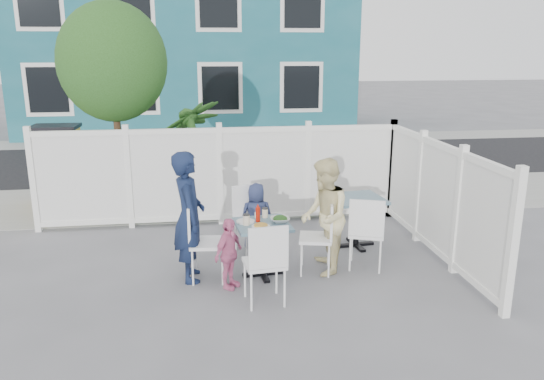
{
  "coord_description": "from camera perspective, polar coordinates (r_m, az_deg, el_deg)",
  "views": [
    {
      "loc": [
        -0.22,
        -6.01,
        2.83
      ],
      "look_at": [
        0.71,
        0.64,
        1.02
      ],
      "focal_mm": 35.0,
      "sensor_mm": 36.0,
      "label": 1
    }
  ],
  "objects": [
    {
      "name": "salt_shaker",
      "position": [
        6.85,
        -1.75,
        -2.72
      ],
      "size": [
        0.03,
        0.03,
        0.07
      ],
      "primitive_type": "cylinder",
      "color": "white",
      "rests_on": "main_table"
    },
    {
      "name": "far_sidewalk",
      "position": [
        16.85,
        -7.08,
        5.29
      ],
      "size": [
        24.0,
        1.6,
        0.01
      ],
      "primitive_type": "cube",
      "color": "gray",
      "rests_on": "ground"
    },
    {
      "name": "chair_left",
      "position": [
        6.64,
        -7.64,
        -4.92
      ],
      "size": [
        0.48,
        0.49,
        0.99
      ],
      "rotation": [
        0.0,
        0.0,
        -1.67
      ],
      "color": "white",
      "rests_on": "ground"
    },
    {
      "name": "building",
      "position": [
        20.01,
        -9.04,
        15.37
      ],
      "size": [
        11.0,
        6.0,
        6.0
      ],
      "color": "#175B69",
      "rests_on": "ground"
    },
    {
      "name": "man",
      "position": [
        6.6,
        -8.93,
        -2.84
      ],
      "size": [
        0.44,
        0.63,
        1.64
      ],
      "primitive_type": "imported",
      "rotation": [
        0.0,
        0.0,
        1.65
      ],
      "color": "#131E3C",
      "rests_on": "ground"
    },
    {
      "name": "plate_side",
      "position": [
        6.7,
        -2.87,
        -3.39
      ],
      "size": [
        0.24,
        0.24,
        0.02
      ],
      "primitive_type": "cylinder",
      "color": "white",
      "rests_on": "main_table"
    },
    {
      "name": "pepper_shaker",
      "position": [
        6.87,
        -1.47,
        -2.67
      ],
      "size": [
        0.03,
        0.03,
        0.07
      ],
      "primitive_type": "cylinder",
      "color": "black",
      "rests_on": "main_table"
    },
    {
      "name": "tree",
      "position": [
        9.42,
        -16.79,
        13.0
      ],
      "size": [
        1.8,
        1.62,
        3.59
      ],
      "color": "#382316",
      "rests_on": "ground"
    },
    {
      "name": "boy",
      "position": [
        7.6,
        -1.67,
        -2.88
      ],
      "size": [
        0.49,
        0.32,
        0.98
      ],
      "primitive_type": "imported",
      "rotation": [
        0.0,
        0.0,
        3.16
      ],
      "color": "navy",
      "rests_on": "ground"
    },
    {
      "name": "potted_shrub_a",
      "position": [
        9.3,
        -8.27,
        3.49
      ],
      "size": [
        1.56,
        1.56,
        1.98
      ],
      "primitive_type": "imported",
      "rotation": [
        0.0,
        0.0,
        4.03
      ],
      "color": "#214717",
      "rests_on": "ground"
    },
    {
      "name": "plate_main",
      "position": [
        6.52,
        -1.21,
        -3.93
      ],
      "size": [
        0.23,
        0.23,
        0.01
      ],
      "primitive_type": "cylinder",
      "color": "white",
      "rests_on": "main_table"
    },
    {
      "name": "coffee_cup_b",
      "position": [
        6.86,
        -0.76,
        -2.5
      ],
      "size": [
        0.08,
        0.08,
        0.12
      ],
      "primitive_type": "cylinder",
      "color": "beige",
      "rests_on": "main_table"
    },
    {
      "name": "coffee_cup_a",
      "position": [
        6.58,
        -2.78,
        -3.24
      ],
      "size": [
        0.08,
        0.08,
        0.13
      ],
      "primitive_type": "cylinder",
      "color": "beige",
      "rests_on": "main_table"
    },
    {
      "name": "ground",
      "position": [
        6.65,
        -5.37,
        -10.19
      ],
      "size": [
        80.0,
        80.0,
        0.0
      ],
      "primitive_type": "plane",
      "color": "slate"
    },
    {
      "name": "fence_right",
      "position": [
        7.63,
        17.37,
        -1.19
      ],
      "size": [
        0.08,
        3.66,
        1.6
      ],
      "rotation": [
        0.0,
        0.0,
        1.57
      ],
      "color": "white",
      "rests_on": "ground"
    },
    {
      "name": "toddler",
      "position": [
        6.42,
        -4.68,
        -6.84
      ],
      "size": [
        0.49,
        0.54,
        0.88
      ],
      "primitive_type": "imported",
      "rotation": [
        0.0,
        0.0,
        0.91
      ],
      "color": "pink",
      "rests_on": "ground"
    },
    {
      "name": "fence_back",
      "position": [
        8.66,
        -5.58,
        1.33
      ],
      "size": [
        5.86,
        0.08,
        1.6
      ],
      "color": "white",
      "rests_on": "ground"
    },
    {
      "name": "potted_shrub_b",
      "position": [
        9.46,
        4.25,
        2.03
      ],
      "size": [
        1.63,
        1.67,
        1.41
      ],
      "primitive_type": "imported",
      "rotation": [
        0.0,
        0.0,
        2.19
      ],
      "color": "#214717",
      "rests_on": "ground"
    },
    {
      "name": "chair_spare",
      "position": [
        6.97,
        10.13,
        -4.07
      ],
      "size": [
        0.57,
        0.56,
        0.98
      ],
      "rotation": [
        0.0,
        0.0,
        -0.35
      ],
      "color": "white",
      "rests_on": "ground"
    },
    {
      "name": "woman",
      "position": [
        6.78,
        5.64,
        -2.88
      ],
      "size": [
        0.65,
        0.79,
        1.5
      ],
      "primitive_type": "imported",
      "rotation": [
        0.0,
        0.0,
        -1.69
      ],
      "color": "#DBC054",
      "rests_on": "ground"
    },
    {
      "name": "chair_back",
      "position": [
        7.49,
        -2.38,
        -2.58
      ],
      "size": [
        0.56,
        0.55,
        0.96
      ],
      "rotation": [
        0.0,
        0.0,
        3.51
      ],
      "color": "white",
      "rests_on": "ground"
    },
    {
      "name": "near_sidewalk",
      "position": [
        10.21,
        -6.38,
        -1.09
      ],
      "size": [
        24.0,
        2.6,
        0.01
      ],
      "primitive_type": "cube",
      "color": "gray",
      "rests_on": "ground"
    },
    {
      "name": "chair_near",
      "position": [
        5.92,
        -0.65,
        -7.38
      ],
      "size": [
        0.49,
        0.47,
        0.98
      ],
      "rotation": [
        0.0,
        0.0,
        0.11
      ],
      "color": "white",
      "rests_on": "ground"
    },
    {
      "name": "ketchup_bottle",
      "position": [
        6.69,
        -1.53,
        -2.66
      ],
      "size": [
        0.06,
        0.06,
        0.18
      ],
      "primitive_type": "cylinder",
      "color": "#A81507",
      "rests_on": "main_table"
    },
    {
      "name": "utility_cabinet",
      "position": [
        10.56,
        -21.93,
        2.36
      ],
      "size": [
        0.77,
        0.56,
        1.41
      ],
      "primitive_type": "cube",
      "rotation": [
        0.0,
        0.0,
        -0.02
      ],
      "color": "gold",
      "rests_on": "ground"
    },
    {
      "name": "chair_right",
      "position": [
        6.84,
        5.41,
        -4.46
      ],
      "size": [
        0.5,
        0.51,
        0.95
      ],
      "rotation": [
        0.0,
        0.0,
        1.34
      ],
      "color": "white",
      "rests_on": "ground"
    },
    {
      "name": "salad_bowl",
      "position": [
        6.68,
        0.88,
        -3.22
      ],
      "size": [
        0.24,
        0.24,
        0.06
      ],
      "primitive_type": "imported",
      "color": "white",
      "rests_on": "main_table"
    },
    {
      "name": "main_table",
      "position": [
        6.7,
        -1.04,
        -4.88
      ],
      "size": [
        0.73,
        0.73,
        0.7
      ],
      "rotation": [
        0.0,
        0.0,
        0.1
      ],
      "color": "#386471",
      "rests_on": "ground"
    },
    {
      "name": "street",
      "position": [
        13.81,
        -6.84,
        3.13
      ],
      "size": [
        24.0,
        5.0,
        0.01
      ],
      "primitive_type": "cube",
      "color": "black",
      "rests_on": "ground"
    },
    {
      "name": "spare_table",
      "position": [
        7.78,
        9.15,
        -1.98
      ],
      "size": [
        0.78,
        0.78,
        0.74
      ],
      "rotation": [
        0.0,
        0.0,
        0.12
      ],
      "color": "#386471",
      "rests_on": "ground"
    }
  ]
}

